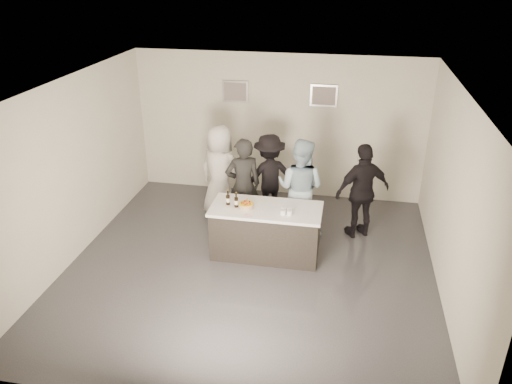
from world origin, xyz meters
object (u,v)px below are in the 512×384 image
beer_bottle_a (228,197)px  person_guest_back (269,176)px  person_guest_left (220,172)px  beer_bottle_b (236,200)px  person_main_black (243,186)px  person_main_blue (300,188)px  bar_counter (266,231)px  cake (246,206)px  person_guest_right (363,191)px

beer_bottle_a → person_guest_back: bearing=72.0°
person_guest_left → beer_bottle_b: bearing=135.6°
beer_bottle_b → person_main_black: bearing=94.4°
beer_bottle_b → person_main_blue: (0.97, 0.91, -0.11)m
beer_bottle_a → person_guest_left: person_guest_left is taller
person_main_blue → bar_counter: bearing=76.4°
bar_counter → person_guest_back: (-0.19, 1.44, 0.39)m
person_main_black → person_main_blue: (1.04, 0.06, 0.02)m
person_main_black → person_guest_left: 0.77m
cake → person_main_black: bearing=105.5°
person_main_blue → person_guest_right: bearing=-157.5°
person_guest_back → person_main_black: bearing=31.5°
person_guest_back → person_guest_left: bearing=-20.2°
bar_counter → beer_bottle_b: bearing=-172.9°
bar_counter → person_guest_right: 1.92m
person_guest_left → person_guest_back: 0.96m
person_guest_left → person_guest_back: (0.94, 0.13, -0.08)m
person_guest_back → person_main_blue: bearing=110.3°
beer_bottle_a → person_guest_right: person_guest_right is taller
beer_bottle_a → person_main_black: (0.09, 0.79, -0.12)m
person_main_blue → beer_bottle_b: bearing=58.8°
person_main_black → beer_bottle_b: bearing=70.3°
beer_bottle_a → person_guest_left: size_ratio=0.14×
bar_counter → beer_bottle_a: (-0.65, 0.00, 0.58)m
person_guest_left → bar_counter: bearing=151.7°
bar_counter → person_guest_right: person_guest_right is taller
person_guest_right → person_guest_back: (-1.77, 0.45, -0.05)m
bar_counter → beer_bottle_b: 0.77m
beer_bottle_a → person_main_blue: (1.13, 0.85, -0.11)m
person_main_blue → cake: bearing=64.7°
beer_bottle_a → person_main_black: bearing=83.4°
cake → person_guest_back: size_ratio=0.15×
person_main_blue → person_main_black: bearing=19.2°
beer_bottle_a → person_main_black: size_ratio=0.14×
person_guest_back → beer_bottle_b: bearing=50.0°
beer_bottle_b → person_guest_left: size_ratio=0.14×
bar_counter → beer_bottle_a: beer_bottle_a is taller
cake → person_guest_right: 2.18m
person_main_black → cake: bearing=81.3°
bar_counter → person_guest_left: person_guest_left is taller
bar_counter → beer_bottle_b: size_ratio=7.15×
person_main_blue → person_guest_right: 1.12m
beer_bottle_b → cake: bearing=-3.1°
cake → person_main_blue: person_main_blue is taller
person_guest_left → person_guest_right: size_ratio=1.04×
person_main_blue → person_guest_right: person_main_blue is taller
bar_counter → person_guest_back: 1.50m
cake → person_guest_left: bearing=120.3°
cake → person_guest_right: (1.91, 1.06, -0.05)m
beer_bottle_a → beer_bottle_b: (0.16, -0.06, 0.00)m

